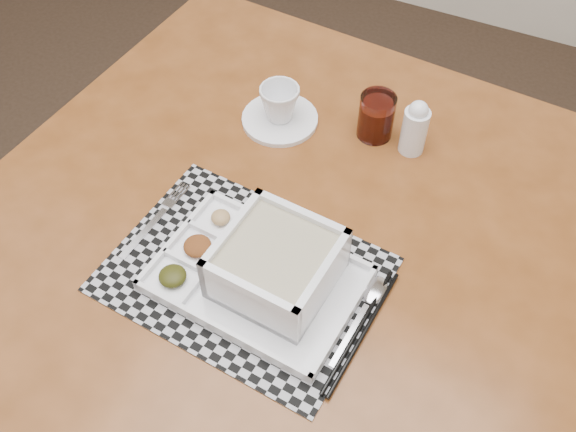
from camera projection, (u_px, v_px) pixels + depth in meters
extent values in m
cube|color=#582D10|center=(284.00, 230.00, 1.12)|extent=(1.15, 1.15, 0.04)
cylinder|color=#582D10|center=(225.00, 133.00, 1.84)|extent=(0.05, 0.05, 0.76)
cylinder|color=#582D10|center=(557.00, 273.00, 1.54)|extent=(0.05, 0.05, 0.76)
cube|color=#582D10|center=(388.00, 105.00, 1.42)|extent=(0.92, 0.10, 0.09)
cube|color=#582D10|center=(91.00, 160.00, 1.31)|extent=(0.10, 0.92, 0.09)
cube|color=#582D10|center=(531.00, 368.00, 1.03)|extent=(0.10, 0.92, 0.09)
cube|color=#A1A0A7|center=(244.00, 274.00, 1.04)|extent=(0.45, 0.35, 0.00)
cube|color=white|center=(257.00, 280.00, 1.02)|extent=(0.34, 0.24, 0.01)
cube|color=white|center=(290.00, 230.00, 1.07)|extent=(0.32, 0.03, 0.01)
cube|color=white|center=(219.00, 328.00, 0.96)|extent=(0.32, 0.03, 0.01)
cube|color=white|center=(177.00, 237.00, 1.06)|extent=(0.03, 0.22, 0.01)
cube|color=white|center=(344.00, 320.00, 0.97)|extent=(0.03, 0.22, 0.01)
cube|color=white|center=(217.00, 257.00, 1.04)|extent=(0.02, 0.20, 0.01)
cube|color=white|center=(183.00, 261.00, 1.03)|extent=(0.08, 0.01, 0.01)
cube|color=white|center=(207.00, 232.00, 1.07)|extent=(0.08, 0.01, 0.01)
ellipsoid|color=black|center=(173.00, 276.00, 1.01)|extent=(0.04, 0.04, 0.02)
ellipsoid|color=#47200B|center=(197.00, 246.00, 1.05)|extent=(0.05, 0.05, 0.02)
ellipsoid|color=olive|center=(221.00, 217.00, 1.08)|extent=(0.03, 0.03, 0.02)
cube|color=white|center=(277.00, 278.00, 1.01)|extent=(0.18, 0.18, 0.01)
cube|color=white|center=(302.00, 228.00, 1.02)|extent=(0.17, 0.03, 0.09)
cube|color=white|center=(249.00, 302.00, 0.94)|extent=(0.17, 0.03, 0.09)
cube|color=white|center=(233.00, 243.00, 1.01)|extent=(0.03, 0.17, 0.09)
cube|color=white|center=(322.00, 286.00, 0.96)|extent=(0.03, 0.17, 0.09)
cube|color=tan|center=(277.00, 265.00, 0.98)|extent=(0.16, 0.16, 0.08)
cube|color=silver|center=(143.00, 233.00, 1.09)|extent=(0.02, 0.12, 0.00)
cube|color=silver|center=(169.00, 203.00, 1.13)|extent=(0.02, 0.02, 0.00)
cube|color=silver|center=(175.00, 190.00, 1.15)|extent=(0.01, 0.04, 0.00)
cube|color=silver|center=(178.00, 191.00, 1.14)|extent=(0.01, 0.04, 0.00)
cube|color=silver|center=(181.00, 193.00, 1.14)|extent=(0.01, 0.04, 0.00)
cube|color=silver|center=(184.00, 194.00, 1.14)|extent=(0.01, 0.04, 0.00)
cube|color=silver|center=(350.00, 335.00, 0.97)|extent=(0.02, 0.12, 0.00)
ellipsoid|color=silver|center=(375.00, 290.00, 1.01)|extent=(0.04, 0.06, 0.01)
cylinder|color=black|center=(358.00, 329.00, 0.97)|extent=(0.03, 0.24, 0.01)
cylinder|color=black|center=(364.00, 332.00, 0.97)|extent=(0.03, 0.24, 0.01)
cylinder|color=white|center=(280.00, 119.00, 1.26)|extent=(0.15, 0.15, 0.01)
imported|color=white|center=(280.00, 103.00, 1.23)|extent=(0.09, 0.09, 0.07)
cylinder|color=white|center=(376.00, 116.00, 1.21)|extent=(0.07, 0.07, 0.09)
cylinder|color=#440C05|center=(376.00, 121.00, 1.21)|extent=(0.06, 0.06, 0.07)
cylinder|color=white|center=(414.00, 131.00, 1.18)|extent=(0.05, 0.05, 0.09)
sphere|color=white|center=(419.00, 110.00, 1.14)|extent=(0.04, 0.04, 0.04)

